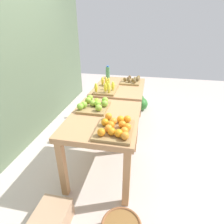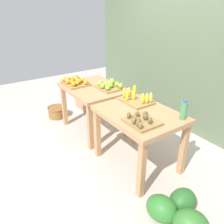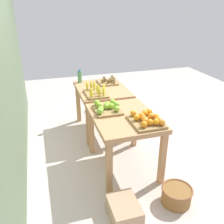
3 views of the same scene
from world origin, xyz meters
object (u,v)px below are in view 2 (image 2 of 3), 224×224
(display_table_left, at_px, (94,94))
(display_table_right, at_px, (139,121))
(water_bottle, at_px, (184,110))
(orange_bin, at_px, (75,82))
(cardboard_produce_box, at_px, (86,103))
(apple_bin, at_px, (110,86))
(wicker_basket, at_px, (57,112))
(watermelon_pile, at_px, (178,211))
(banana_crate, at_px, (136,99))
(kiwi_bin, at_px, (141,121))

(display_table_left, height_order, display_table_right, same)
(display_table_right, height_order, water_bottle, water_bottle)
(orange_bin, xyz_separation_m, water_bottle, (1.81, 0.48, 0.06))
(cardboard_produce_box, bearing_deg, display_table_left, -18.91)
(orange_bin, height_order, cardboard_produce_box, orange_bin)
(display_table_right, distance_m, water_bottle, 0.55)
(display_table_right, bearing_deg, apple_bin, 169.47)
(wicker_basket, bearing_deg, apple_bin, 26.69)
(display_table_left, distance_m, water_bottle, 1.58)
(watermelon_pile, xyz_separation_m, cardboard_produce_box, (-2.92, 0.55, -0.02))
(banana_crate, distance_m, water_bottle, 0.70)
(watermelon_pile, height_order, wicker_basket, watermelon_pile)
(banana_crate, bearing_deg, display_table_left, -168.95)
(display_table_right, distance_m, watermelon_pile, 1.09)
(apple_bin, xyz_separation_m, cardboard_produce_box, (-1.08, 0.13, -0.72))
(display_table_right, bearing_deg, wicker_basket, -169.82)
(banana_crate, bearing_deg, kiwi_bin, -34.47)
(apple_bin, bearing_deg, watermelon_pile, -12.91)
(apple_bin, height_order, cardboard_produce_box, apple_bin)
(kiwi_bin, distance_m, watermelon_pile, 0.98)
(cardboard_produce_box, bearing_deg, apple_bin, -6.85)
(banana_crate, bearing_deg, display_table_right, -31.01)
(apple_bin, distance_m, kiwi_bin, 1.19)
(display_table_left, distance_m, kiwi_bin, 1.36)
(watermelon_pile, height_order, cardboard_produce_box, watermelon_pile)
(display_table_left, distance_m, display_table_right, 1.12)
(display_table_right, relative_size, banana_crate, 2.36)
(watermelon_pile, bearing_deg, wicker_basket, -178.03)
(display_table_right, bearing_deg, orange_bin, -172.28)
(kiwi_bin, height_order, water_bottle, water_bottle)
(display_table_left, relative_size, wicker_basket, 2.93)
(apple_bin, relative_size, wicker_basket, 1.16)
(wicker_basket, bearing_deg, banana_crate, 17.10)
(orange_bin, relative_size, water_bottle, 1.91)
(banana_crate, xyz_separation_m, cardboard_produce_box, (-1.72, 0.13, -0.72))
(wicker_basket, bearing_deg, display_table_left, 22.90)
(apple_bin, relative_size, watermelon_pile, 0.61)
(display_table_right, distance_m, kiwi_bin, 0.32)
(kiwi_bin, bearing_deg, orange_bin, -179.52)
(water_bottle, bearing_deg, display_table_left, -169.25)
(orange_bin, height_order, wicker_basket, orange_bin)
(orange_bin, xyz_separation_m, watermelon_pile, (2.32, -0.06, -0.69))
(orange_bin, distance_m, banana_crate, 1.18)
(banana_crate, bearing_deg, apple_bin, 179.56)
(display_table_right, height_order, watermelon_pile, display_table_right)
(water_bottle, bearing_deg, display_table_right, -144.86)
(water_bottle, bearing_deg, banana_crate, -169.62)
(water_bottle, bearing_deg, orange_bin, -165.14)
(water_bottle, bearing_deg, cardboard_produce_box, 179.79)
(display_table_right, xyz_separation_m, watermelon_pile, (0.92, -0.25, -0.53))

